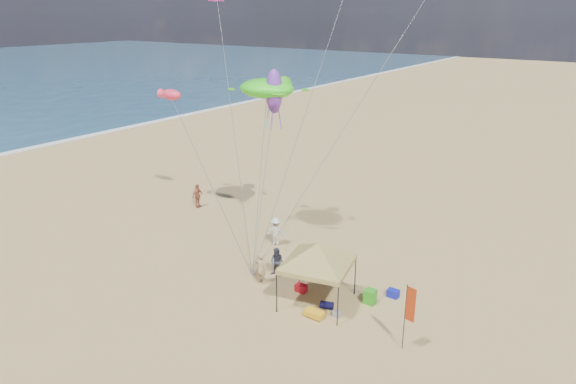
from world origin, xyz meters
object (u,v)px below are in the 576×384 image
Objects in this scene: beach_cart at (314,313)px; person_far_a at (197,196)px; feather_flag at (409,308)px; cooler_blue at (393,293)px; cooler_red at (301,288)px; person_near_b at (277,262)px; person_near_c at (276,231)px; canopy_tent at (318,245)px; person_near_a at (261,268)px; chair_green at (370,297)px; chair_yellow at (311,269)px.

person_far_a is (-14.02, 6.95, 0.64)m from beach_cart.
feather_flag is 4.50m from cooler_blue.
person_far_a is at bearing 156.18° from cooler_red.
person_near_b is 0.91× the size of person_near_c.
cooler_red is at bearing 138.60° from beach_cart.
feather_flag is 3.26× the size of beach_cart.
canopy_tent is at bearing 117.04° from beach_cart.
person_near_a is at bearing -156.71° from cooler_blue.
person_far_a reaches higher than person_near_a.
canopy_tent is 8.05× the size of chair_green.
feather_flag is 7.41m from chair_yellow.
chair_yellow is at bearing -111.69° from person_far_a.
cooler_red is 5.53m from person_near_c.
feather_flag is at bearing -25.51° from chair_yellow.
canopy_tent reaches higher than chair_yellow.
person_near_c reaches higher than chair_green.
person_near_a is (-3.87, 1.06, 0.63)m from beach_cart.
person_near_c is (-4.16, 3.59, 0.67)m from cooler_red.
chair_yellow reaches higher than cooler_red.
canopy_tent reaches higher than beach_cart.
person_near_c is at bearing 122.17° from person_near_b.
chair_yellow is 3.93m from beach_cart.
beach_cart is at bearing -55.29° from chair_yellow.
canopy_tent is 7.01m from person_near_c.
canopy_tent reaches higher than feather_flag.
person_near_b is at bearing -141.80° from chair_yellow.
chair_yellow is (-1.67, 2.13, -2.62)m from canopy_tent.
cooler_blue is at bearing 28.65° from cooler_red.
person_near_b is (-5.77, -1.52, 0.59)m from cooler_blue.
feather_flag reaches higher than person_near_c.
canopy_tent is 6.26× the size of beach_cart.
cooler_blue is (-2.15, 3.54, -1.78)m from feather_flag.
cooler_red is 0.60× the size of beach_cart.
feather_flag is 8.26m from person_near_b.
person_far_a is (-15.51, 4.45, 0.49)m from chair_green.
cooler_red is at bearing -163.25° from chair_green.
person_near_a is at bearing -124.26° from person_far_a.
chair_yellow is 2.75m from person_near_a.
cooler_blue is at bearing 43.38° from canopy_tent.
person_near_c is at bearing 152.68° from chair_yellow.
canopy_tent is at bearing 170.85° from person_near_a.
canopy_tent reaches higher than person_near_b.
person_far_a is at bearing 150.07° from person_near_b.
beach_cart is 0.54× the size of person_far_a.
feather_flag is at bearing 163.62° from person_near_a.
person_near_c is at bearing 139.23° from cooler_red.
person_near_a is (-5.36, -1.44, 0.48)m from chair_green.
cooler_red is 1.00× the size of cooler_blue.
chair_green is 0.78× the size of beach_cart.
feather_flag is 1.75× the size of person_far_a.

